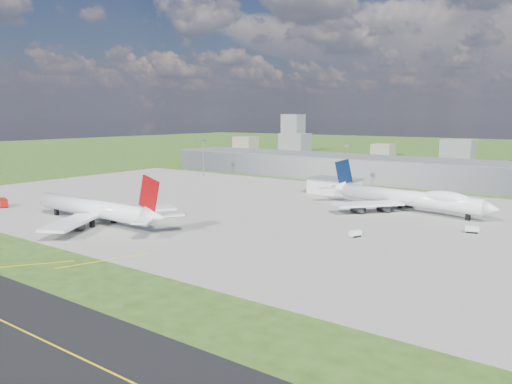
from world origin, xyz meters
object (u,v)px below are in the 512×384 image
Objects in this scene: airliner_red_twin at (97,210)px; van_white_near at (355,234)px; fire_truck at (3,203)px; van_white_far at (472,230)px; airliner_blue_quad at (408,198)px; tug_yellow at (115,215)px.

airliner_red_twin is 100.10m from van_white_near.
airliner_red_twin is at bearing 137.87° from van_white_near.
fire_truck reaches higher than van_white_far.
fire_truck is 204.22m from van_white_far.
airliner_blue_quad is 20.33× the size of tug_yellow.
airliner_blue_quad reaches higher than tug_yellow.
airliner_blue_quad is at bearing -131.84° from airliner_red_twin.
van_white_far is (33.75, -27.56, -4.71)m from airliner_blue_quad.
airliner_red_twin is 133.05m from airliner_blue_quad.
airliner_red_twin is 67.26m from fire_truck.
airliner_red_twin reaches higher than van_white_far.
airliner_red_twin is 15.26× the size of van_white_far.
van_white_far is (190.27, 74.18, -0.66)m from fire_truck.
van_white_far is at bearing -149.67° from airliner_red_twin.
airliner_blue_quad is at bearing -2.17° from tug_yellow.
airliner_red_twin is 14.11m from tug_yellow.
van_white_near is at bearing -149.97° from van_white_far.
airliner_blue_quad is 8.77× the size of fire_truck.
van_white_near is 0.96× the size of van_white_far.
van_white_far is at bearing -21.35° from van_white_near.
airliner_blue_quad is at bearing 51.74° from fire_truck.
airliner_red_twin is at bearing -112.09° from tug_yellow.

